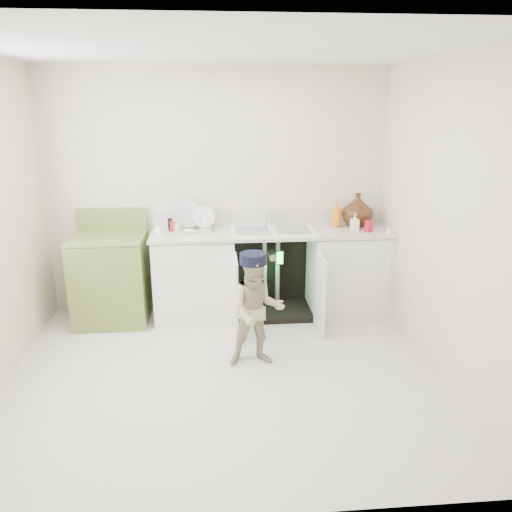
{
  "coord_description": "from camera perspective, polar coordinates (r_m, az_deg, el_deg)",
  "views": [
    {
      "loc": [
        -0.03,
        -3.65,
        2.17
      ],
      "look_at": [
        0.34,
        0.7,
        0.79
      ],
      "focal_mm": 35.0,
      "sensor_mm": 36.0,
      "label": 1
    }
  ],
  "objects": [
    {
      "name": "ground",
      "position": [
        4.25,
        -3.85,
        -13.27
      ],
      "size": [
        3.5,
        3.5,
        0.0
      ],
      "primitive_type": "plane",
      "color": "beige",
      "rests_on": "ground"
    },
    {
      "name": "room_shell",
      "position": [
        3.77,
        -4.23,
        3.29
      ],
      "size": [
        6.0,
        5.5,
        1.26
      ],
      "color": "silver",
      "rests_on": "ground"
    },
    {
      "name": "counter_run",
      "position": [
        5.19,
        2.2,
        -1.56
      ],
      "size": [
        2.44,
        1.02,
        1.24
      ],
      "color": "white",
      "rests_on": "ground"
    },
    {
      "name": "avocado_stove",
      "position": [
        5.24,
        -16.2,
        -2.35
      ],
      "size": [
        0.71,
        0.65,
        1.1
      ],
      "color": "olive",
      "rests_on": "ground"
    },
    {
      "name": "repair_worker",
      "position": [
        4.18,
        0.08,
        -6.14
      ],
      "size": [
        0.56,
        0.9,
        0.98
      ],
      "rotation": [
        0.0,
        0.0,
        0.04
      ],
      "color": "#CABD91",
      "rests_on": "ground"
    }
  ]
}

